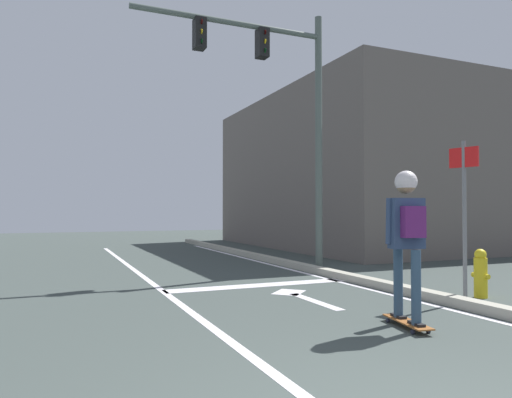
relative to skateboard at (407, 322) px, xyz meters
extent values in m
cube|color=silver|center=(-2.09, 3.32, -0.06)|extent=(0.12, 20.00, 0.01)
cube|color=silver|center=(1.23, 3.32, -0.06)|extent=(0.12, 20.00, 0.01)
cube|color=silver|center=(-0.35, 3.51, -0.06)|extent=(3.47, 0.40, 0.01)
cube|color=silver|center=(-0.18, 1.80, -0.06)|extent=(0.16, 1.40, 0.01)
cube|color=silver|center=(-0.18, 2.65, -0.06)|extent=(0.71, 0.71, 0.01)
cube|color=#A7A391|center=(1.48, 3.32, 0.00)|extent=(0.24, 24.00, 0.14)
cube|color=brown|center=(0.00, 0.00, 0.01)|extent=(0.35, 0.84, 0.02)
cube|color=#B2B2B7|center=(0.05, 0.27, -0.01)|extent=(0.17, 0.08, 0.01)
cylinder|color=#1D1F2C|center=(-0.04, 0.29, -0.04)|extent=(0.04, 0.06, 0.05)
cylinder|color=#1D1F2C|center=(0.15, 0.26, -0.04)|extent=(0.04, 0.06, 0.05)
cube|color=#B2B2B7|center=(-0.05, -0.27, -0.01)|extent=(0.17, 0.08, 0.01)
cylinder|color=#1D1F2C|center=(-0.15, -0.26, -0.04)|extent=(0.04, 0.06, 0.05)
cylinder|color=#1D1F2C|center=(0.04, -0.29, -0.04)|extent=(0.04, 0.06, 0.05)
cylinder|color=#2F4860|center=(0.04, 0.19, 0.43)|extent=(0.11, 0.11, 0.84)
cube|color=black|center=(0.04, 0.19, 0.03)|extent=(0.13, 0.25, 0.03)
cylinder|color=#2F4860|center=(-0.04, -0.19, 0.43)|extent=(0.11, 0.11, 0.84)
cube|color=black|center=(-0.04, -0.19, 0.03)|extent=(0.13, 0.25, 0.03)
cube|color=navy|center=(0.00, 0.00, 1.15)|extent=(0.42, 0.25, 0.59)
cylinder|color=navy|center=(-0.20, 0.07, 1.18)|extent=(0.07, 0.09, 0.54)
cylinder|color=navy|center=(0.21, -0.01, 1.18)|extent=(0.07, 0.09, 0.54)
sphere|color=olive|center=(0.00, 0.00, 1.61)|extent=(0.23, 0.23, 0.23)
sphere|color=silver|center=(0.00, 0.00, 1.64)|extent=(0.26, 0.26, 0.26)
cube|color=#581D5F|center=(-0.03, -0.14, 1.17)|extent=(0.28, 0.19, 0.36)
cylinder|color=#536059|center=(1.82, 5.01, 2.87)|extent=(0.16, 0.16, 5.86)
cylinder|color=#536059|center=(-0.33, 5.01, 5.33)|extent=(4.29, 0.12, 0.12)
cube|color=black|center=(0.39, 5.01, 4.98)|extent=(0.24, 0.28, 0.64)
cylinder|color=#3A0605|center=(0.39, 4.86, 5.18)|extent=(0.02, 0.10, 0.10)
cylinder|color=yellow|center=(0.39, 4.86, 4.98)|extent=(0.02, 0.10, 0.10)
cylinder|color=black|center=(0.39, 4.86, 4.78)|extent=(0.02, 0.10, 0.10)
cube|color=black|center=(-1.04, 5.01, 4.98)|extent=(0.24, 0.28, 0.64)
cylinder|color=#3A0605|center=(-1.04, 4.86, 5.18)|extent=(0.02, 0.10, 0.10)
cylinder|color=yellow|center=(-1.04, 4.86, 4.98)|extent=(0.02, 0.10, 0.10)
cylinder|color=black|center=(-1.04, 4.86, 4.78)|extent=(0.02, 0.10, 0.10)
cylinder|color=slate|center=(1.86, 0.88, 1.14)|extent=(0.06, 0.06, 2.41)
cube|color=red|center=(1.86, 0.88, 2.10)|extent=(0.17, 0.43, 0.30)
cylinder|color=gold|center=(2.36, 1.03, 0.25)|extent=(0.20, 0.20, 0.62)
sphere|color=gold|center=(2.36, 1.03, 0.61)|extent=(0.18, 0.18, 0.18)
cylinder|color=gold|center=(2.36, 1.14, 0.28)|extent=(0.08, 0.08, 0.08)
cylinder|color=gold|center=(2.36, 0.92, 0.28)|extent=(0.08, 0.08, 0.08)
cube|color=#696059|center=(8.53, 10.84, 2.73)|extent=(10.29, 10.82, 5.59)
camera|label=1|loc=(-3.79, -4.35, 1.30)|focal=32.97mm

